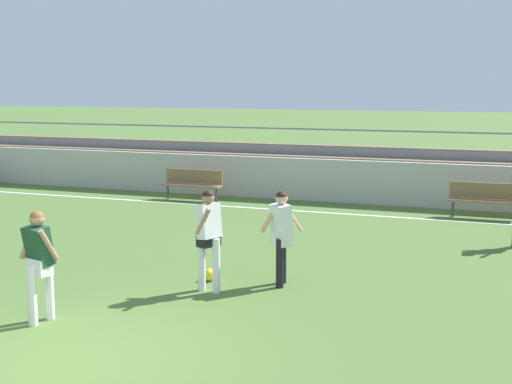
{
  "coord_description": "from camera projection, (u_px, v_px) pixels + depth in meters",
  "views": [
    {
      "loc": [
        4.92,
        -6.71,
        3.4
      ],
      "look_at": [
        0.29,
        6.24,
        1.22
      ],
      "focal_mm": 48.23,
      "sensor_mm": 36.0,
      "label": 1
    }
  ],
  "objects": [
    {
      "name": "ground_plane",
      "position": [
        62.0,
        364.0,
        8.41
      ],
      "size": [
        160.0,
        160.0,
        0.0
      ],
      "primitive_type": "plane",
      "color": "#4C6B30"
    },
    {
      "name": "field_line_sideline",
      "position": [
        303.0,
        211.0,
        18.46
      ],
      "size": [
        44.0,
        0.12,
        0.01
      ],
      "primitive_type": "cube",
      "color": "white",
      "rests_on": "ground"
    },
    {
      "name": "sideline_wall",
      "position": [
        320.0,
        180.0,
        19.98
      ],
      "size": [
        48.0,
        0.16,
        1.23
      ],
      "primitive_type": "cube",
      "color": "#BCB7AD",
      "rests_on": "ground"
    },
    {
      "name": "bleacher_stand",
      "position": [
        236.0,
        162.0,
        23.19
      ],
      "size": [
        25.32,
        2.32,
        1.89
      ],
      "color": "#897051",
      "rests_on": "ground"
    },
    {
      "name": "bench_near_bin",
      "position": [
        485.0,
        197.0,
        17.43
      ],
      "size": [
        1.8,
        0.4,
        0.9
      ],
      "color": "olive",
      "rests_on": "ground"
    },
    {
      "name": "bench_centre_sideline",
      "position": [
        193.0,
        182.0,
        20.15
      ],
      "size": [
        1.8,
        0.4,
        0.9
      ],
      "color": "olive",
      "rests_on": "ground"
    },
    {
      "name": "player_white_challenging",
      "position": [
        281.0,
        230.0,
        11.56
      ],
      "size": [
        0.68,
        0.46,
        1.62
      ],
      "color": "black",
      "rests_on": "ground"
    },
    {
      "name": "player_white_wide_right",
      "position": [
        208.0,
        231.0,
        11.2
      ],
      "size": [
        0.42,
        0.61,
        1.69
      ],
      "color": "white",
      "rests_on": "ground"
    },
    {
      "name": "player_dark_deep_cover",
      "position": [
        39.0,
        257.0,
        9.75
      ],
      "size": [
        0.57,
        0.44,
        1.63
      ],
      "color": "white",
      "rests_on": "ground"
    },
    {
      "name": "soccer_ball",
      "position": [
        210.0,
        275.0,
        11.94
      ],
      "size": [
        0.22,
        0.22,
        0.22
      ],
      "primitive_type": "sphere",
      "color": "yellow",
      "rests_on": "ground"
    }
  ]
}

